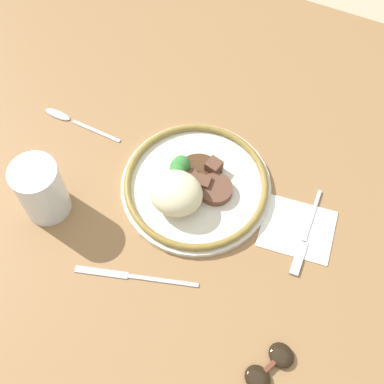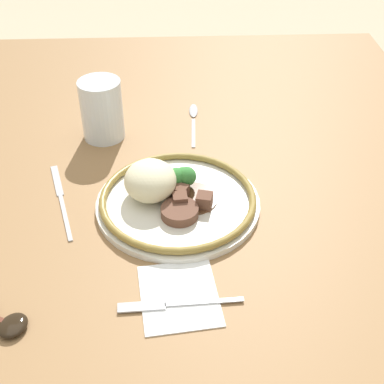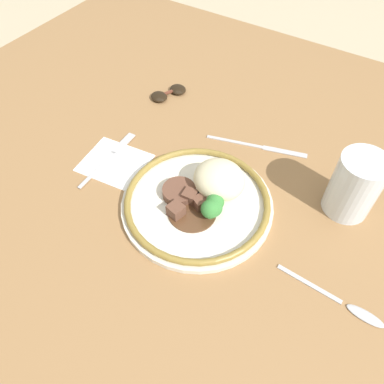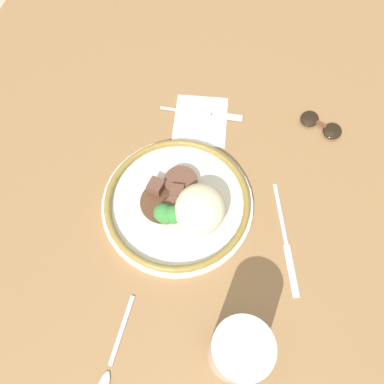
% 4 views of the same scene
% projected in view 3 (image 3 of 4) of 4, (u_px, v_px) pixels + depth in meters
% --- Properties ---
extents(ground_plane, '(8.00, 8.00, 0.00)m').
position_uv_depth(ground_plane, '(209.00, 197.00, 0.74)').
color(ground_plane, tan).
extents(dining_table, '(1.47, 1.20, 0.04)m').
position_uv_depth(dining_table, '(210.00, 192.00, 0.72)').
color(dining_table, olive).
rests_on(dining_table, ground).
extents(napkin, '(0.14, 0.12, 0.00)m').
position_uv_depth(napkin, '(115.00, 163.00, 0.74)').
color(napkin, white).
rests_on(napkin, dining_table).
extents(plate, '(0.27, 0.27, 0.07)m').
position_uv_depth(plate, '(202.00, 197.00, 0.66)').
color(plate, silver).
rests_on(plate, dining_table).
extents(juice_glass, '(0.08, 0.08, 0.12)m').
position_uv_depth(juice_glass, '(354.00, 188.00, 0.63)').
color(juice_glass, orange).
rests_on(juice_glass, dining_table).
extents(fork, '(0.02, 0.18, 0.00)m').
position_uv_depth(fork, '(114.00, 153.00, 0.76)').
color(fork, '#B7B7BC').
rests_on(fork, napkin).
extents(knife, '(0.20, 0.07, 0.00)m').
position_uv_depth(knife, '(260.00, 147.00, 0.77)').
color(knife, '#B7B7BC').
rests_on(knife, dining_table).
extents(spoon, '(0.17, 0.02, 0.01)m').
position_uv_depth(spoon, '(351.00, 308.00, 0.55)').
color(spoon, '#B7B7BC').
rests_on(spoon, dining_table).
extents(sunglasses, '(0.07, 0.10, 0.01)m').
position_uv_depth(sunglasses, '(169.00, 93.00, 0.88)').
color(sunglasses, black).
rests_on(sunglasses, dining_table).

